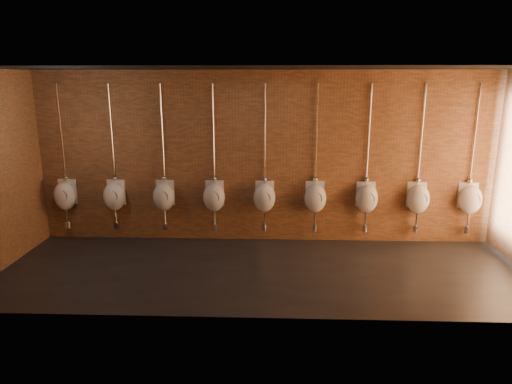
% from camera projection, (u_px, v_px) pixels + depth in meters
% --- Properties ---
extents(ground, '(8.50, 8.50, 0.00)m').
position_uv_depth(ground, '(262.00, 271.00, 7.44)').
color(ground, black).
rests_on(ground, ground).
extents(room_shell, '(8.54, 3.04, 3.22)m').
position_uv_depth(room_shell, '(263.00, 149.00, 6.95)').
color(room_shell, black).
rests_on(room_shell, ground).
extents(urinal_0, '(0.45, 0.40, 2.72)m').
position_uv_depth(urinal_0, '(65.00, 195.00, 8.67)').
color(urinal_0, white).
rests_on(urinal_0, ground).
extents(urinal_1, '(0.45, 0.40, 2.72)m').
position_uv_depth(urinal_1, '(114.00, 195.00, 8.63)').
color(urinal_1, white).
rests_on(urinal_1, ground).
extents(urinal_2, '(0.45, 0.40, 2.72)m').
position_uv_depth(urinal_2, '(164.00, 196.00, 8.60)').
color(urinal_2, white).
rests_on(urinal_2, ground).
extents(urinal_3, '(0.45, 0.40, 2.72)m').
position_uv_depth(urinal_3, '(214.00, 196.00, 8.56)').
color(urinal_3, white).
rests_on(urinal_3, ground).
extents(urinal_4, '(0.45, 0.40, 2.72)m').
position_uv_depth(urinal_4, '(264.00, 197.00, 8.53)').
color(urinal_4, white).
rests_on(urinal_4, ground).
extents(urinal_5, '(0.45, 0.40, 2.72)m').
position_uv_depth(urinal_5, '(315.00, 197.00, 8.50)').
color(urinal_5, white).
rests_on(urinal_5, ground).
extents(urinal_6, '(0.45, 0.40, 2.72)m').
position_uv_depth(urinal_6, '(366.00, 198.00, 8.46)').
color(urinal_6, white).
rests_on(urinal_6, ground).
extents(urinal_7, '(0.45, 0.40, 2.72)m').
position_uv_depth(urinal_7, '(418.00, 198.00, 8.43)').
color(urinal_7, white).
rests_on(urinal_7, ground).
extents(urinal_8, '(0.45, 0.40, 2.72)m').
position_uv_depth(urinal_8, '(470.00, 199.00, 8.39)').
color(urinal_8, white).
rests_on(urinal_8, ground).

